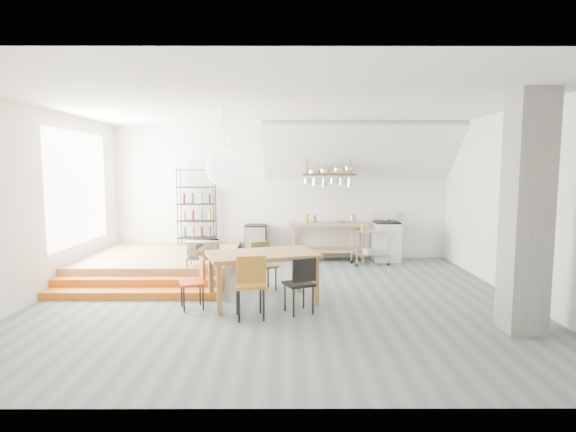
{
  "coord_description": "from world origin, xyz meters",
  "views": [
    {
      "loc": [
        0.14,
        -7.38,
        2.18
      ],
      "look_at": [
        0.16,
        0.8,
        1.32
      ],
      "focal_mm": 28.0,
      "sensor_mm": 36.0,
      "label": 1
    }
  ],
  "objects_px": {
    "rolling_cart": "(370,242)",
    "mini_fridge": "(256,243)",
    "dining_table": "(262,258)",
    "stove": "(386,241)"
  },
  "relations": [
    {
      "from": "rolling_cart",
      "to": "mini_fridge",
      "type": "height_order",
      "value": "mini_fridge"
    },
    {
      "from": "dining_table",
      "to": "rolling_cart",
      "type": "bearing_deg",
      "value": 33.63
    },
    {
      "from": "stove",
      "to": "rolling_cart",
      "type": "bearing_deg",
      "value": -136.09
    },
    {
      "from": "stove",
      "to": "dining_table",
      "type": "height_order",
      "value": "stove"
    },
    {
      "from": "stove",
      "to": "rolling_cart",
      "type": "distance_m",
      "value": 0.66
    },
    {
      "from": "mini_fridge",
      "to": "dining_table",
      "type": "bearing_deg",
      "value": -84.18
    },
    {
      "from": "stove",
      "to": "dining_table",
      "type": "bearing_deg",
      "value": -129.46
    },
    {
      "from": "dining_table",
      "to": "mini_fridge",
      "type": "height_order",
      "value": "mini_fridge"
    },
    {
      "from": "dining_table",
      "to": "rolling_cart",
      "type": "xyz_separation_m",
      "value": [
        2.29,
        2.9,
        -0.22
      ]
    },
    {
      "from": "dining_table",
      "to": "mini_fridge",
      "type": "relative_size",
      "value": 2.28
    }
  ]
}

